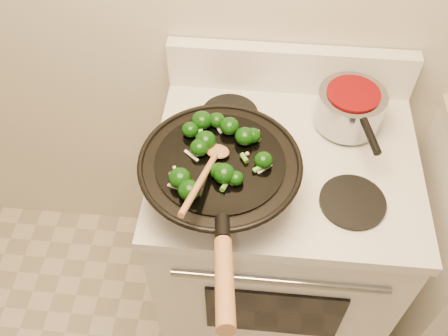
{
  "coord_description": "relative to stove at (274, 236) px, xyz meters",
  "views": [
    {
      "loc": [
        -0.25,
        0.21,
        2.03
      ],
      "look_at": [
        -0.32,
        1.02,
        1.03
      ],
      "focal_mm": 40.0,
      "sensor_mm": 36.0,
      "label": 1
    }
  ],
  "objects": [
    {
      "name": "stirfry",
      "position": [
        -0.19,
        -0.14,
        0.61
      ],
      "size": [
        0.26,
        0.29,
        0.05
      ],
      "color": "black",
      "rests_on": "wok"
    },
    {
      "name": "wok",
      "position": [
        -0.18,
        -0.16,
        0.53
      ],
      "size": [
        0.42,
        0.7,
        0.27
      ],
      "color": "black",
      "rests_on": "stove"
    },
    {
      "name": "stove",
      "position": [
        0.0,
        0.0,
        0.0
      ],
      "size": [
        0.78,
        0.67,
        1.08
      ],
      "color": "white",
      "rests_on": "ground"
    },
    {
      "name": "saucepan",
      "position": [
        0.18,
        0.14,
        0.52
      ],
      "size": [
        0.2,
        0.32,
        0.12
      ],
      "color": "#95979D",
      "rests_on": "stove"
    },
    {
      "name": "wooden_spoon",
      "position": [
        -0.2,
        -0.2,
        0.62
      ],
      "size": [
        0.1,
        0.28,
        0.09
      ],
      "color": "#9F693E",
      "rests_on": "wok"
    }
  ]
}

